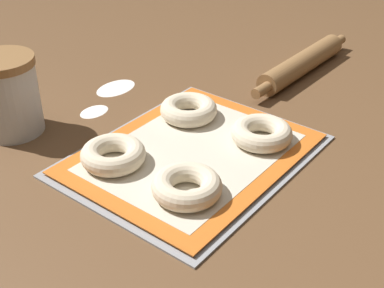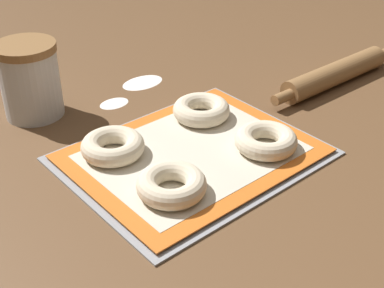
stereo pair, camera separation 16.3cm
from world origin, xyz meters
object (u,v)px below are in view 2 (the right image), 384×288
Objects in this scene: bagel_front_left at (171,185)px; bagel_back_left at (113,146)px; bagel_front_right at (266,140)px; bagel_back_right at (201,110)px; flour_canister at (30,80)px; rolling_pin at (336,74)px; baking_tray at (192,155)px.

bagel_front_left is 0.16m from bagel_back_left.
bagel_front_left is 1.00× the size of bagel_front_right.
bagel_back_left is at bearing 92.66° from bagel_front_left.
flour_canister is at bearing 133.56° from bagel_back_right.
rolling_pin reaches higher than bagel_back_left.
flour_canister is (-0.14, 0.34, 0.08)m from baking_tray.
bagel_front_left is at bearing 178.16° from bagel_front_right.
bagel_back_right is (0.21, 0.16, 0.00)m from bagel_front_left.
bagel_front_right is at bearing -85.74° from bagel_back_right.
bagel_back_left is 0.58m from rolling_pin.
bagel_front_right and bagel_back_left have the same top height.
bagel_front_left is at bearing -142.29° from bagel_back_right.
flour_canister is (-0.04, 0.42, 0.05)m from bagel_front_left.
bagel_front_left is 1.00× the size of bagel_back_left.
rolling_pin is (0.46, 0.02, 0.02)m from baking_tray.
bagel_back_right is at bearing -46.44° from flour_canister.
flour_canister reaches higher than bagel_back_right.
flour_canister is (-0.24, 0.26, 0.05)m from bagel_back_right.
flour_canister is 0.38× the size of rolling_pin.
baking_tray is 3.84× the size of bagel_back_right.
rolling_pin reaches higher than bagel_front_left.
bagel_front_left is (-0.11, -0.07, 0.02)m from baking_tray.
baking_tray is at bearing 34.29° from bagel_front_left.
baking_tray is 0.46m from rolling_pin.
bagel_front_right is 0.17m from bagel_back_right.
flour_canister is at bearing 95.05° from bagel_front_left.
bagel_front_right is 0.74× the size of flour_canister.
flour_canister reaches higher than bagel_back_left.
flour_canister reaches higher than bagel_front_right.
baking_tray is at bearing -177.92° from rolling_pin.
bagel_front_right is (0.22, -0.01, 0.00)m from bagel_front_left.
bagel_front_right is 1.00× the size of bagel_back_left.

